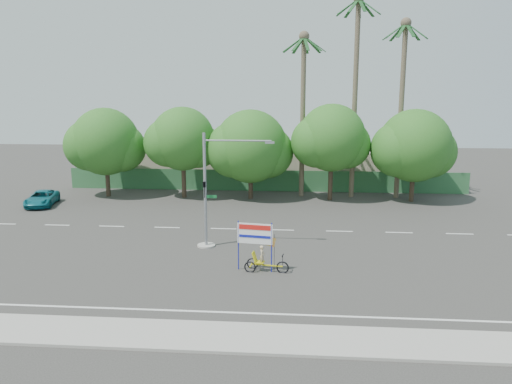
{
  "coord_description": "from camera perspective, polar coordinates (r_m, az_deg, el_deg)",
  "views": [
    {
      "loc": [
        2.92,
        -25.19,
        9.48
      ],
      "look_at": [
        0.6,
        3.88,
        3.5
      ],
      "focal_mm": 35.0,
      "sensor_mm": 36.0,
      "label": 1
    }
  ],
  "objects": [
    {
      "name": "building_left",
      "position": [
        53.32,
        -9.53,
        3.37
      ],
      "size": [
        12.0,
        8.0,
        4.0
      ],
      "primitive_type": "cube",
      "color": "#BCAC95",
      "rests_on": "ground"
    },
    {
      "name": "pickup_truck",
      "position": [
        45.24,
        -23.28,
        -0.67
      ],
      "size": [
        2.9,
        4.74,
        1.23
      ],
      "primitive_type": "imported",
      "rotation": [
        0.0,
        0.0,
        0.21
      ],
      "color": "#106975",
      "rests_on": "ground"
    },
    {
      "name": "palm_short",
      "position": [
        44.7,
        5.4,
        10.75
      ],
      "size": [
        3.73,
        3.79,
        14.45
      ],
      "color": "#70604C",
      "rests_on": "ground"
    },
    {
      "name": "tree_far_left",
      "position": [
        46.64,
        -16.88,
        5.29
      ],
      "size": [
        7.14,
        6.0,
        7.96
      ],
      "color": "#473828",
      "rests_on": "ground"
    },
    {
      "name": "trike_billboard",
      "position": [
        26.57,
        0.43,
        -6.79
      ],
      "size": [
        2.77,
        0.84,
        2.74
      ],
      "rotation": [
        0.0,
        0.0,
        -0.15
      ],
      "color": "black",
      "rests_on": "ground"
    },
    {
      "name": "palm_tall",
      "position": [
        44.99,
        11.32,
        12.63
      ],
      "size": [
        3.73,
        3.79,
        17.45
      ],
      "color": "#70604C",
      "rests_on": "ground"
    },
    {
      "name": "tree_center",
      "position": [
        43.66,
        -0.69,
        5.0
      ],
      "size": [
        7.62,
        6.4,
        7.85
      ],
      "color": "#473828",
      "rests_on": "ground"
    },
    {
      "name": "traffic_signal",
      "position": [
        30.33,
        -5.26,
        -0.95
      ],
      "size": [
        4.72,
        1.1,
        7.0
      ],
      "color": "gray",
      "rests_on": "ground"
    },
    {
      "name": "palm_mid",
      "position": [
        45.6,
        16.35,
        11.03
      ],
      "size": [
        3.73,
        3.79,
        15.45
      ],
      "color": "#70604C",
      "rests_on": "ground"
    },
    {
      "name": "tree_left",
      "position": [
        44.54,
        -8.44,
        5.77
      ],
      "size": [
        6.66,
        5.6,
        8.07
      ],
      "color": "#473828",
      "rests_on": "ground"
    },
    {
      "name": "tree_right",
      "position": [
        43.5,
        8.58,
        5.87
      ],
      "size": [
        6.9,
        5.8,
        8.36
      ],
      "color": "#473828",
      "rests_on": "ground"
    },
    {
      "name": "fence",
      "position": [
        47.54,
        0.96,
        1.31
      ],
      "size": [
        38.0,
        0.08,
        2.0
      ],
      "primitive_type": "cube",
      "color": "#336B3D",
      "rests_on": "ground"
    },
    {
      "name": "tree_far_right",
      "position": [
        44.6,
        17.59,
        4.83
      ],
      "size": [
        7.38,
        6.2,
        7.94
      ],
      "color": "#473828",
      "rests_on": "ground"
    },
    {
      "name": "sidewalk_near",
      "position": [
        20.25,
        -4.43,
        -16.17
      ],
      "size": [
        50.0,
        2.4,
        0.12
      ],
      "primitive_type": "cube",
      "color": "gray",
      "rests_on": "ground"
    },
    {
      "name": "ground",
      "position": [
        27.07,
        -1.94,
        -8.92
      ],
      "size": [
        120.0,
        120.0,
        0.0
      ],
      "primitive_type": "plane",
      "color": "#33302D",
      "rests_on": "ground"
    },
    {
      "name": "building_right",
      "position": [
        52.01,
        10.13,
        2.92
      ],
      "size": [
        14.0,
        8.0,
        3.6
      ],
      "primitive_type": "cube",
      "color": "#BCAC95",
      "rests_on": "ground"
    }
  ]
}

